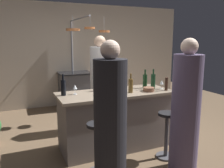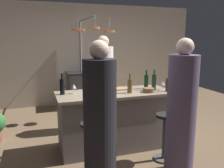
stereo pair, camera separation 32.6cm
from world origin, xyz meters
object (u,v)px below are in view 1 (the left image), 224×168
at_px(guest_right, 185,112).
at_px(mixing_bowl_wooden, 149,89).
at_px(pepper_mill, 166,84).
at_px(wine_bottle_amber, 131,85).
at_px(wine_glass_near_left_guest, 75,87).
at_px(wine_glass_by_chef, 162,83).
at_px(wine_bottle_dark, 63,87).
at_px(bar_stool_right, 167,133).
at_px(chef, 100,87).
at_px(mixing_bowl_ceramic, 111,92).
at_px(wine_bottle_green, 153,81).
at_px(wine_bottle_rose, 102,84).
at_px(guest_left, 110,125).
at_px(cutting_board, 116,89).
at_px(stove_range, 76,90).
at_px(wine_bottle_red, 145,81).
at_px(bar_stool_left, 97,146).

bearing_deg(guest_right, mixing_bowl_wooden, 92.00).
xyz_separation_m(pepper_mill, wine_bottle_amber, (-0.59, 0.10, 0.01)).
distance_m(wine_glass_near_left_guest, wine_glass_by_chef, 1.41).
height_order(wine_bottle_dark, wine_glass_near_left_guest, wine_bottle_dark).
bearing_deg(wine_bottle_dark, wine_glass_by_chef, -7.33).
xyz_separation_m(bar_stool_right, wine_glass_by_chef, (0.25, 0.52, 0.63)).
distance_m(chef, wine_glass_by_chef, 1.20).
relative_size(chef, mixing_bowl_wooden, 10.02).
bearing_deg(bar_stool_right, wine_glass_by_chef, 63.89).
distance_m(chef, mixing_bowl_ceramic, 0.98).
bearing_deg(wine_glass_by_chef, mixing_bowl_ceramic, -179.69).
bearing_deg(guest_right, wine_glass_by_chef, 73.86).
height_order(bar_stool_right, mixing_bowl_wooden, mixing_bowl_wooden).
xyz_separation_m(pepper_mill, wine_bottle_dark, (-1.58, 0.32, 0.02)).
xyz_separation_m(bar_stool_right, wine_bottle_green, (0.13, 0.58, 0.65)).
relative_size(wine_bottle_rose, wine_bottle_green, 0.89).
height_order(guest_left, bar_stool_right, guest_left).
distance_m(guest_right, cutting_board, 1.25).
bearing_deg(cutting_board, mixing_bowl_wooden, -39.33).
xyz_separation_m(wine_bottle_dark, mixing_bowl_wooden, (1.29, -0.26, -0.09)).
bearing_deg(wine_bottle_amber, wine_glass_near_left_guest, 164.64).
height_order(wine_glass_near_left_guest, mixing_bowl_wooden, wine_glass_near_left_guest).
bearing_deg(guest_left, wine_bottle_amber, 50.92).
height_order(stove_range, bar_stool_right, stove_range).
relative_size(guest_left, wine_glass_by_chef, 11.65).
relative_size(stove_range, wine_bottle_dark, 2.83).
relative_size(chef, wine_bottle_red, 5.69).
xyz_separation_m(bar_stool_right, cutting_board, (-0.45, 0.80, 0.53)).
bearing_deg(wine_bottle_rose, mixing_bowl_ceramic, -84.96).
bearing_deg(mixing_bowl_ceramic, wine_bottle_amber, -2.93).
distance_m(stove_range, wine_bottle_dark, 2.54).
distance_m(bar_stool_right, cutting_board, 1.06).
distance_m(chef, pepper_mill, 1.30).
bearing_deg(wine_bottle_rose, mixing_bowl_wooden, -28.19).
xyz_separation_m(guest_right, wine_glass_near_left_guest, (-1.14, 1.09, 0.21)).
distance_m(wine_bottle_green, wine_glass_near_left_guest, 1.28).
bearing_deg(guest_right, mixing_bowl_ceramic, 126.51).
height_order(bar_stool_left, wine_bottle_rose, wine_bottle_rose).
xyz_separation_m(cutting_board, wine_bottle_rose, (-0.23, 0.01, 0.10)).
bearing_deg(wine_bottle_amber, guest_left, -129.08).
xyz_separation_m(wine_bottle_amber, mixing_bowl_wooden, (0.30, -0.04, -0.08)).
bearing_deg(wine_bottle_dark, mixing_bowl_wooden, -11.59).
relative_size(bar_stool_left, wine_bottle_green, 2.05).
relative_size(wine_bottle_green, wine_glass_near_left_guest, 2.27).
relative_size(bar_stool_right, wine_bottle_red, 2.18).
distance_m(guest_right, wine_bottle_rose, 1.37).
bearing_deg(wine_bottle_red, bar_stool_right, -94.32).
xyz_separation_m(wine_bottle_red, mixing_bowl_wooden, (-0.08, -0.25, -0.09)).
bearing_deg(pepper_mill, bar_stool_left, -163.15).
bearing_deg(guest_left, wine_bottle_dark, 103.45).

